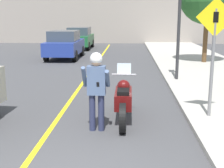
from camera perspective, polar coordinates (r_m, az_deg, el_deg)
name	(u,v)px	position (r m, az deg, el deg)	size (l,w,h in m)	color
road_center_line	(77,92)	(10.68, -6.50, -1.40)	(0.12, 36.00, 0.01)	yellow
motorcycle	(123,100)	(7.63, 2.09, -2.90)	(0.62, 2.37, 1.32)	black
person_biker	(96,83)	(6.80, -2.87, 0.12)	(0.59, 0.48, 1.76)	#282D4C
crossing_sign	(214,46)	(7.73, 18.09, 6.55)	(0.91, 0.08, 2.82)	slate
traffic_light	(180,8)	(12.14, 12.29, 13.47)	(0.26, 0.30, 3.89)	#2D2D30
parked_car_blue	(65,44)	(19.14, -8.64, 7.18)	(1.88, 4.20, 1.68)	black
parked_car_green	(80,38)	(24.84, -5.93, 8.39)	(1.88, 4.20, 1.68)	black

